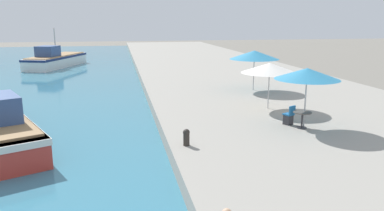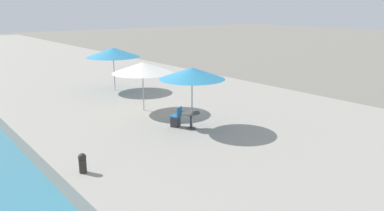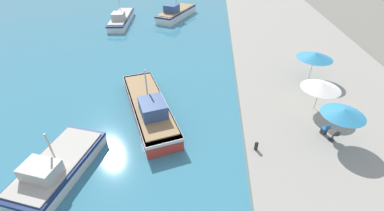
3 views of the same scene
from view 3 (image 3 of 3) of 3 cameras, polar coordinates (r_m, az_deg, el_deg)
name	(u,v)px [view 3 (image 3 of 3)]	position (r m, az deg, el deg)	size (l,w,h in m)	color
water_basin	(42,33)	(45.79, -30.33, 13.77)	(56.00, 90.00, 0.04)	teal
quay_promenade	(288,37)	(39.52, 20.51, 14.00)	(16.00, 90.00, 0.68)	gray
fishing_boat_near	(57,166)	(18.68, -27.84, -11.85)	(4.11, 7.07, 3.26)	silver
fishing_boat_mid	(149,107)	(21.49, -9.47, -0.31)	(6.81, 10.58, 4.12)	red
fishing_boat_far	(121,19)	(45.62, -15.45, 18.14)	(3.78, 10.82, 3.70)	white
fishing_boat_distant	(176,13)	(46.95, -3.56, 19.88)	(6.11, 10.22, 4.43)	white
cafe_umbrella_pink	(344,112)	(19.62, 30.69, -1.22)	(2.82, 2.82, 2.66)	#B7B7B7
cafe_umbrella_white	(321,86)	(22.54, 26.81, 3.99)	(3.03, 3.03, 2.47)	#B7B7B7
cafe_umbrella_striped	(315,56)	(27.31, 25.70, 9.97)	(3.33, 3.33, 2.69)	#B7B7B7
cafe_table	(333,134)	(20.50, 28.88, -5.63)	(0.80, 0.80, 0.74)	#333338
cafe_chair_left	(324,130)	(20.94, 27.33, -4.93)	(0.55, 0.56, 0.91)	#2D2D33
mooring_bollard	(256,146)	(17.95, 14.10, -8.62)	(0.26, 0.26, 0.65)	#2D2823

